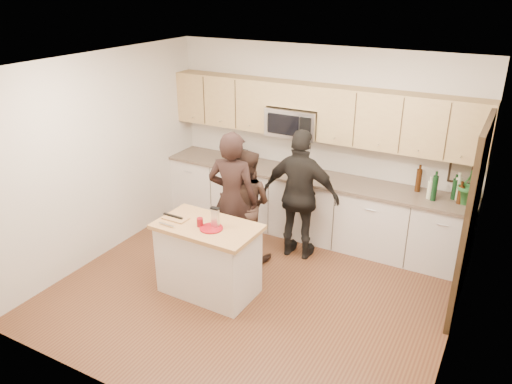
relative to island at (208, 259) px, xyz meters
The scene contains 21 objects.
floor 0.69m from the island, 29.13° to the left, with size 4.50×4.50×0.00m, color brown.
room_shell 1.38m from the island, 29.13° to the left, with size 4.52×4.02×2.71m.
back_cabinetry 1.99m from the island, 76.85° to the left, with size 4.50×0.66×0.94m.
upper_cabinetry 2.55m from the island, 76.86° to the left, with size 4.50×0.33×0.75m.
microwave 2.38m from the island, 85.98° to the left, with size 0.76×0.41×0.40m.
doorway 3.00m from the island, 23.24° to the left, with size 0.06×1.25×2.20m.
framed_picture 3.39m from the island, 42.94° to the left, with size 0.30×0.03×0.38m.
dish_towel 1.86m from the island, 105.79° to the left, with size 0.34×0.60×0.48m.
island is the anchor object (origin of this frame).
red_plate 0.47m from the island, 30.48° to the right, with size 0.27×0.27×0.02m, color maroon.
box_grater 0.59m from the island, ahead, with size 0.10×0.06×0.23m.
drink_glass 0.50m from the island, 130.85° to the right, with size 0.07×0.07×0.10m, color maroon.
cutting_board 0.62m from the island, behind, with size 0.30×0.17×0.02m, color #A57B44.
tongs 0.66m from the island, behind, with size 0.27×0.03×0.02m, color black.
knife 0.66m from the island, 148.01° to the right, with size 0.22×0.02×0.01m, color silver.
toaster 2.14m from the island, 111.20° to the left, with size 0.30×0.20×0.19m.
bottle_cluster 3.07m from the island, 41.50° to the left, with size 0.61×0.28×0.39m.
orchid 3.31m from the island, 37.69° to the left, with size 0.28×0.23×0.51m, color #28652B.
woman_left 0.87m from the island, 97.52° to the left, with size 0.66×0.43×1.81m, color black.
woman_center 0.99m from the island, 92.20° to the left, with size 0.75×0.58×1.53m, color black.
woman_right 1.51m from the island, 65.86° to the left, with size 1.04×0.43×1.78m, color black.
Camera 1 is at (2.49, -4.49, 3.51)m, focal length 35.00 mm.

